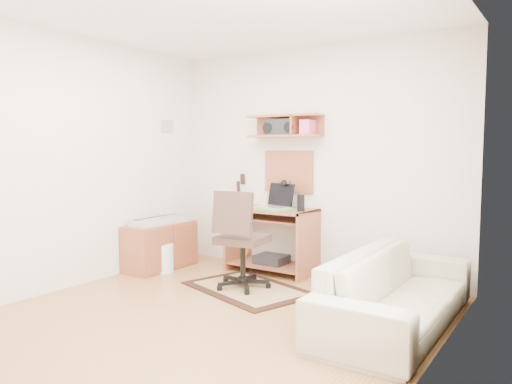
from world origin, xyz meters
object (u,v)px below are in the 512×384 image
Objects in this scene: desk at (272,240)px; sofa at (397,278)px; cabinet at (160,246)px; printer at (353,277)px; task_chair at (243,239)px.

sofa reaches higher than desk.
cabinet reaches higher than printer.
sofa reaches higher than printer.
cabinet is at bearing -160.33° from printer.
sofa is at bearing -27.39° from desk.
printer is at bearing -0.00° from desk.
task_chair reaches higher than cabinet.
task_chair is 1.15× the size of cabinet.
task_chair reaches higher than printer.
task_chair is 0.52× the size of sofa.
desk is 0.97× the size of task_chair.
printer is (0.90, 0.74, -0.43)m from task_chair.
cabinet is 2.98m from sofa.
task_chair is 2.39× the size of printer.
task_chair is at bearing 84.21° from sofa.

